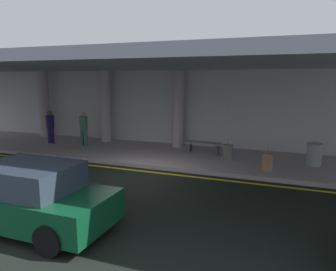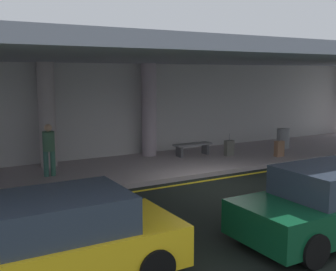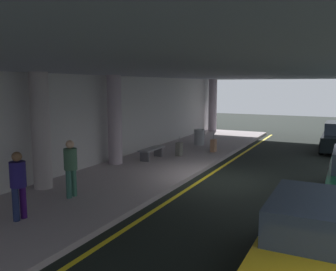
{
  "view_description": "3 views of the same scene",
  "coord_description": "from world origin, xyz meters",
  "px_view_note": "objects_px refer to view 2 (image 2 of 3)",
  "views": [
    {
      "loc": [
        5.06,
        -9.85,
        3.4
      ],
      "look_at": [
        0.47,
        2.06,
        1.15
      ],
      "focal_mm": 34.53,
      "sensor_mm": 36.0,
      "label": 1
    },
    {
      "loc": [
        -7.55,
        -10.01,
        3.4
      ],
      "look_at": [
        -0.47,
        2.29,
        1.29
      ],
      "focal_mm": 44.55,
      "sensor_mm": 36.0,
      "label": 2
    },
    {
      "loc": [
        -12.21,
        -3.91,
        3.4
      ],
      "look_at": [
        0.98,
        2.66,
        1.33
      ],
      "focal_mm": 38.5,
      "sensor_mm": 36.0,
      "label": 3
    }
  ],
  "objects_px": {
    "suitcase_upright_secondary": "(279,149)",
    "bench_metal": "(193,147)",
    "support_column_center": "(149,110)",
    "trash_bin_steel": "(283,138)",
    "person_waiting_for_ride": "(49,146)",
    "car_dark_green": "(328,204)",
    "suitcase_upright_primary": "(229,148)",
    "support_column_left_mid": "(47,115)",
    "car_yellow_taxi": "(58,242)"
  },
  "relations": [
    {
      "from": "car_dark_green",
      "to": "car_yellow_taxi",
      "type": "distance_m",
      "value": 5.48
    },
    {
      "from": "suitcase_upright_secondary",
      "to": "car_dark_green",
      "type": "bearing_deg",
      "value": -156.16
    },
    {
      "from": "support_column_center",
      "to": "bench_metal",
      "type": "xyz_separation_m",
      "value": [
        1.49,
        -0.89,
        -1.47
      ]
    },
    {
      "from": "car_dark_green",
      "to": "suitcase_upright_secondary",
      "type": "relative_size",
      "value": 4.56
    },
    {
      "from": "support_column_center",
      "to": "trash_bin_steel",
      "type": "height_order",
      "value": "support_column_center"
    },
    {
      "from": "support_column_center",
      "to": "car_yellow_taxi",
      "type": "height_order",
      "value": "support_column_center"
    },
    {
      "from": "suitcase_upright_secondary",
      "to": "person_waiting_for_ride",
      "type": "bearing_deg",
      "value": 142.99
    },
    {
      "from": "car_dark_green",
      "to": "suitcase_upright_secondary",
      "type": "height_order",
      "value": "car_dark_green"
    },
    {
      "from": "car_yellow_taxi",
      "to": "support_column_center",
      "type": "bearing_deg",
      "value": -122.15
    },
    {
      "from": "car_yellow_taxi",
      "to": "trash_bin_steel",
      "type": "bearing_deg",
      "value": -146.48
    },
    {
      "from": "support_column_center",
      "to": "support_column_left_mid",
      "type": "bearing_deg",
      "value": 180.0
    },
    {
      "from": "suitcase_upright_secondary",
      "to": "bench_metal",
      "type": "distance_m",
      "value": 3.42
    },
    {
      "from": "car_yellow_taxi",
      "to": "suitcase_upright_primary",
      "type": "distance_m",
      "value": 10.85
    },
    {
      "from": "bench_metal",
      "to": "trash_bin_steel",
      "type": "xyz_separation_m",
      "value": [
        4.46,
        -0.49,
        0.07
      ]
    },
    {
      "from": "suitcase_upright_secondary",
      "to": "trash_bin_steel",
      "type": "distance_m",
      "value": 2.12
    },
    {
      "from": "car_dark_green",
      "to": "car_yellow_taxi",
      "type": "relative_size",
      "value": 1.0
    },
    {
      "from": "car_yellow_taxi",
      "to": "suitcase_upright_primary",
      "type": "height_order",
      "value": "car_yellow_taxi"
    },
    {
      "from": "support_column_left_mid",
      "to": "person_waiting_for_ride",
      "type": "relative_size",
      "value": 2.17
    },
    {
      "from": "suitcase_upright_secondary",
      "to": "bench_metal",
      "type": "xyz_separation_m",
      "value": [
        -2.86,
        1.88,
        0.04
      ]
    },
    {
      "from": "trash_bin_steel",
      "to": "support_column_center",
      "type": "bearing_deg",
      "value": 166.93
    },
    {
      "from": "car_dark_green",
      "to": "support_column_center",
      "type": "bearing_deg",
      "value": -88.98
    },
    {
      "from": "person_waiting_for_ride",
      "to": "bench_metal",
      "type": "distance_m",
      "value": 5.9
    },
    {
      "from": "car_yellow_taxi",
      "to": "suitcase_upright_secondary",
      "type": "bearing_deg",
      "value": -148.46
    },
    {
      "from": "support_column_center",
      "to": "car_dark_green",
      "type": "relative_size",
      "value": 0.89
    },
    {
      "from": "car_dark_green",
      "to": "support_column_left_mid",
      "type": "bearing_deg",
      "value": -64.65
    },
    {
      "from": "support_column_center",
      "to": "person_waiting_for_ride",
      "type": "relative_size",
      "value": 2.17
    },
    {
      "from": "person_waiting_for_ride",
      "to": "bench_metal",
      "type": "relative_size",
      "value": 1.05
    },
    {
      "from": "car_dark_green",
      "to": "suitcase_upright_primary",
      "type": "distance_m",
      "value": 8.05
    },
    {
      "from": "suitcase_upright_primary",
      "to": "car_yellow_taxi",
      "type": "bearing_deg",
      "value": -135.07
    },
    {
      "from": "bench_metal",
      "to": "car_dark_green",
      "type": "bearing_deg",
      "value": -103.68
    },
    {
      "from": "car_dark_green",
      "to": "person_waiting_for_ride",
      "type": "relative_size",
      "value": 2.44
    },
    {
      "from": "suitcase_upright_primary",
      "to": "car_dark_green",
      "type": "bearing_deg",
      "value": -105.87
    },
    {
      "from": "suitcase_upright_primary",
      "to": "support_column_left_mid",
      "type": "bearing_deg",
      "value": 173.78
    },
    {
      "from": "suitcase_upright_primary",
      "to": "bench_metal",
      "type": "bearing_deg",
      "value": 155.5
    },
    {
      "from": "car_yellow_taxi",
      "to": "suitcase_upright_secondary",
      "type": "height_order",
      "value": "car_yellow_taxi"
    },
    {
      "from": "person_waiting_for_ride",
      "to": "bench_metal",
      "type": "xyz_separation_m",
      "value": [
        5.84,
        0.57,
        -0.61
      ]
    },
    {
      "from": "support_column_left_mid",
      "to": "car_yellow_taxi",
      "type": "xyz_separation_m",
      "value": [
        -1.91,
        -8.23,
        -1.26
      ]
    },
    {
      "from": "car_dark_green",
      "to": "trash_bin_steel",
      "type": "height_order",
      "value": "car_dark_green"
    },
    {
      "from": "suitcase_upright_secondary",
      "to": "trash_bin_steel",
      "type": "relative_size",
      "value": 1.06
    },
    {
      "from": "car_dark_green",
      "to": "suitcase_upright_primary",
      "type": "height_order",
      "value": "car_dark_green"
    },
    {
      "from": "person_waiting_for_ride",
      "to": "trash_bin_steel",
      "type": "height_order",
      "value": "person_waiting_for_ride"
    },
    {
      "from": "car_yellow_taxi",
      "to": "bench_metal",
      "type": "xyz_separation_m",
      "value": [
        7.4,
        7.34,
        -0.21
      ]
    },
    {
      "from": "support_column_center",
      "to": "person_waiting_for_ride",
      "type": "distance_m",
      "value": 4.66
    },
    {
      "from": "suitcase_upright_primary",
      "to": "suitcase_upright_secondary",
      "type": "height_order",
      "value": "same"
    },
    {
      "from": "suitcase_upright_primary",
      "to": "trash_bin_steel",
      "type": "height_order",
      "value": "suitcase_upright_primary"
    },
    {
      "from": "person_waiting_for_ride",
      "to": "suitcase_upright_primary",
      "type": "height_order",
      "value": "person_waiting_for_ride"
    },
    {
      "from": "car_dark_green",
      "to": "person_waiting_for_ride",
      "type": "bearing_deg",
      "value": -58.92
    },
    {
      "from": "support_column_center",
      "to": "trash_bin_steel",
      "type": "relative_size",
      "value": 4.29
    },
    {
      "from": "support_column_left_mid",
      "to": "suitcase_upright_secondary",
      "type": "bearing_deg",
      "value": -18.34
    },
    {
      "from": "suitcase_upright_primary",
      "to": "suitcase_upright_secondary",
      "type": "relative_size",
      "value": 1.0
    }
  ]
}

